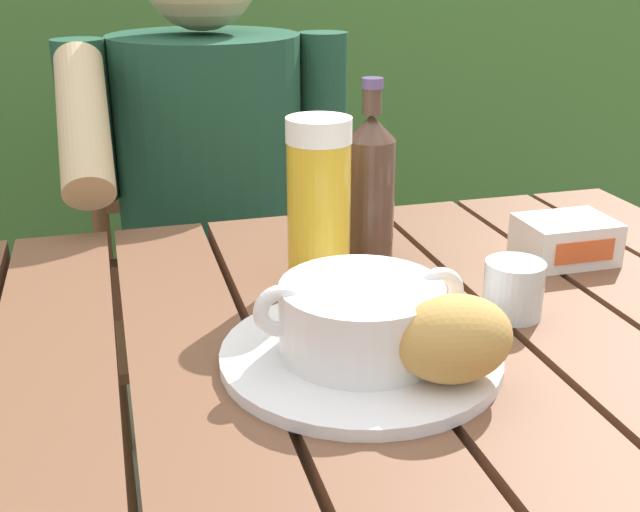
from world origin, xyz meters
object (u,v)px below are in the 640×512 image
object	(u,v)px
serving_plate	(360,355)
beer_bottle	(370,185)
water_glass_small	(513,289)
butter_tub	(565,240)
beer_glass	(319,202)
soup_bowl	(361,316)
table_knife	(456,311)
person_eating	(214,207)
chair_near_diner	(206,289)
bread_roll	(454,339)

from	to	relation	value
serving_plate	beer_bottle	distance (m)	0.28
serving_plate	water_glass_small	distance (m)	0.19
butter_tub	water_glass_small	bearing A→B (deg)	-138.10
beer_glass	butter_tub	bearing A→B (deg)	-3.36
serving_plate	beer_glass	world-z (taller)	beer_glass
butter_tub	beer_glass	bearing A→B (deg)	176.64
soup_bowl	table_knife	distance (m)	0.15
water_glass_small	butter_tub	bearing A→B (deg)	41.90
serving_plate	water_glass_small	xyz separation A→B (m)	(0.19, 0.05, 0.02)
serving_plate	table_knife	xyz separation A→B (m)	(0.13, 0.07, -0.00)
beer_bottle	water_glass_small	distance (m)	0.23
person_eating	beer_bottle	distance (m)	0.47
person_eating	soup_bowl	size ratio (longest dim) A/B	5.96
water_glass_small	table_knife	xyz separation A→B (m)	(-0.06, 0.02, -0.03)
serving_plate	soup_bowl	size ratio (longest dim) A/B	1.31
chair_near_diner	person_eating	size ratio (longest dim) A/B	0.80
bread_roll	beer_bottle	bearing A→B (deg)	84.12
person_eating	beer_glass	world-z (taller)	person_eating
water_glass_small	butter_tub	size ratio (longest dim) A/B	0.56
serving_plate	table_knife	world-z (taller)	serving_plate
butter_tub	table_knife	bearing A→B (deg)	-151.06
soup_bowl	water_glass_small	distance (m)	0.19
bread_roll	beer_bottle	xyz separation A→B (m)	(0.03, 0.32, 0.04)
beer_glass	beer_bottle	world-z (taller)	beer_bottle
water_glass_small	bread_roll	bearing A→B (deg)	-135.54
person_eating	bread_roll	xyz separation A→B (m)	(0.10, -0.75, 0.11)
person_eating	beer_bottle	world-z (taller)	person_eating
person_eating	butter_tub	bearing A→B (deg)	-53.70
chair_near_diner	butter_tub	world-z (taller)	chair_near_diner
chair_near_diner	beer_glass	xyz separation A→B (m)	(0.05, -0.69, 0.39)
water_glass_small	butter_tub	world-z (taller)	water_glass_small
serving_plate	soup_bowl	xyz separation A→B (m)	(0.00, 0.00, 0.04)
chair_near_diner	soup_bowl	size ratio (longest dim) A/B	4.74
person_eating	serving_plate	bearing A→B (deg)	-86.40
bread_roll	water_glass_small	xyz separation A→B (m)	(0.13, 0.12, -0.02)
person_eating	water_glass_small	distance (m)	0.67
beer_bottle	chair_near_diner	bearing A→B (deg)	101.97
person_eating	water_glass_small	world-z (taller)	person_eating
bread_roll	water_glass_small	bearing A→B (deg)	44.46
butter_tub	bread_roll	bearing A→B (deg)	-136.86
beer_bottle	butter_tub	xyz separation A→B (m)	(0.23, -0.07, -0.07)
water_glass_small	serving_plate	bearing A→B (deg)	-164.32
soup_bowl	beer_glass	bearing A→B (deg)	86.06
serving_plate	butter_tub	size ratio (longest dim) A/B	2.37
beer_bottle	soup_bowl	bearing A→B (deg)	-110.42
table_knife	serving_plate	bearing A→B (deg)	-151.91
serving_plate	beer_glass	xyz separation A→B (m)	(0.01, 0.20, 0.09)
bread_roll	beer_glass	xyz separation A→B (m)	(-0.05, 0.27, 0.05)
bread_roll	beer_bottle	size ratio (longest dim) A/B	0.48
chair_near_diner	water_glass_small	world-z (taller)	chair_near_diner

